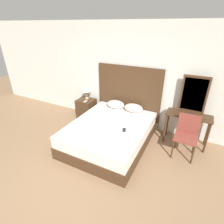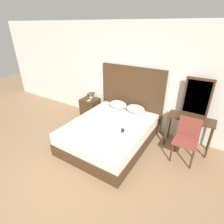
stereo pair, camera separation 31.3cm
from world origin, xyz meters
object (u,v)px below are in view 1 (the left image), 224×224
Objects in this scene: nightstand at (86,109)px; chair at (187,133)px; phone_on_bed at (124,130)px; bed at (110,134)px; phone_on_nightstand at (85,101)px; vanity_desk at (188,121)px; table_lamp at (86,89)px.

nightstand is 2.90m from chair.
nightstand reaches higher than phone_on_bed.
bed is 1.70m from chair.
phone_on_nightstand is (-1.18, 0.71, 0.33)m from bed.
phone_on_bed reaches higher than bed.
bed is 1.49m from nightstand.
vanity_desk reaches higher than bed.
vanity_desk reaches higher than nightstand.
bed is 2.16× the size of vanity_desk.
chair is at bearing -85.27° from vanity_desk.
phone_on_bed is at bearing -31.56° from table_lamp.
nightstand is 0.60m from table_lamp.
vanity_desk is at bearing 26.98° from bed.
table_lamp is 2.35× the size of phone_on_nightstand.
phone_on_bed is 1.90m from nightstand.
table_lamp is 0.40× the size of chair.
table_lamp is at bearing 177.94° from vanity_desk.
phone_on_nightstand is at bearing 152.50° from phone_on_bed.
table_lamp reaches higher than chair.
table_lamp is (-1.26, 0.91, 0.62)m from bed.
phone_on_nightstand is 2.82m from chair.
vanity_desk is 1.06× the size of chair.
bed is 2.28× the size of chair.
nightstand is (-1.24, 0.82, 0.03)m from bed.
phone_on_bed is 0.18× the size of chair.
vanity_desk is at bearing -0.29° from nightstand.
bed is 12.80× the size of phone_on_bed.
table_lamp is 2.86m from vanity_desk.
phone_on_bed is 1.33m from chair.
phone_on_nightstand reaches higher than phone_on_bed.
phone_on_bed is 0.28× the size of nightstand.
phone_on_nightstand is at bearing 173.79° from chair.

